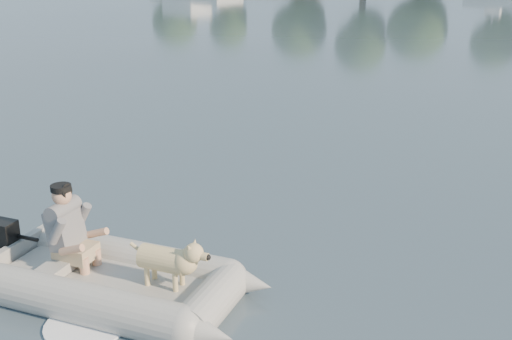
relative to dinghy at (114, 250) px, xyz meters
The scene contains 5 objects.
water 0.61m from the dinghy, 86.03° to the left, with size 160.00×160.00×0.00m, color #4E5E69.
dinghy is the anchor object (origin of this frame).
man 0.69m from the dinghy, behind, with size 0.69×0.59×1.02m, color slate, non-canonical shape.
dog 0.62m from the dinghy, ahead, with size 0.88×0.31×0.59m, color tan, non-canonical shape.
outboard_motor 1.60m from the dinghy, behind, with size 0.39×0.27×0.75m, color black, non-canonical shape.
Camera 1 is at (4.25, -5.36, 3.81)m, focal length 45.00 mm.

